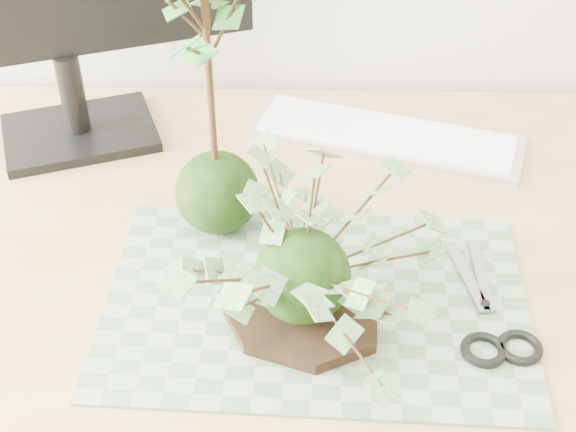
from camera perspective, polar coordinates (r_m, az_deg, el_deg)
name	(u,v)px	position (r m, az deg, el deg)	size (l,w,h in m)	color
desk	(330,286)	(1.04, 3.03, -4.99)	(1.60, 0.70, 0.74)	tan
cutting_mat	(316,302)	(0.89, 2.01, -6.15)	(0.47, 0.31, 0.00)	#507253
stone_dish	(302,315)	(0.87, 0.98, -7.08)	(0.18, 0.18, 0.01)	black
ivy_kokedama	(303,241)	(0.79, 1.07, -1.78)	(0.36, 0.36, 0.20)	black
keyboard	(385,135)	(1.16, 6.93, 5.72)	(0.40, 0.22, 0.01)	silver
scissors	(492,331)	(0.88, 14.31, -7.92)	(0.09, 0.20, 0.01)	gray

